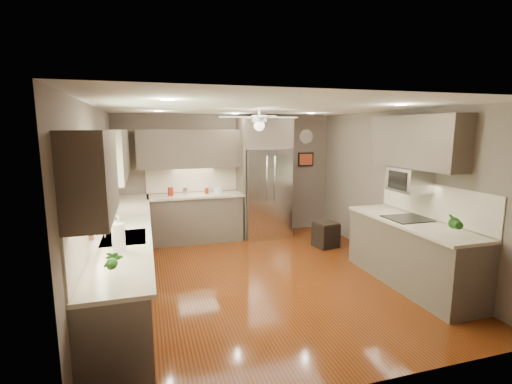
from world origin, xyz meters
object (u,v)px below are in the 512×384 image
bowl (219,192)px  microwave (409,180)px  canister_d (207,191)px  refrigerator (265,179)px  soap_bottle (115,218)px  potted_plant_left (113,260)px  stool (326,235)px  canister_b (185,191)px  potted_plant_right (455,223)px  canister_a (171,192)px  paper_towel (119,238)px

bowl → microwave: microwave is taller
canister_d → refrigerator: size_ratio=0.04×
soap_bottle → bowl: bearing=48.9°
potted_plant_left → stool: size_ratio=0.66×
canister_b → soap_bottle: bearing=-118.9°
potted_plant_right → microwave: microwave is taller
canister_a → paper_towel: paper_towel is taller
potted_plant_right → refrigerator: size_ratio=0.13×
potted_plant_right → microwave: size_ratio=0.59×
stool → bowl: bearing=148.2°
soap_bottle → paper_towel: 1.16m
bowl → soap_bottle: bearing=-131.1°
paper_towel → refrigerator: bearing=50.0°
canister_a → stool: bearing=-21.5°
canister_b → canister_d: bearing=-0.0°
paper_towel → bowl: bearing=62.3°
potted_plant_right → canister_b: bearing=126.6°
canister_d → paper_towel: bearing=-114.2°
canister_b → potted_plant_right: (2.82, -3.79, 0.09)m
potted_plant_left → refrigerator: bearing=55.9°
refrigerator → potted_plant_right: bearing=-72.2°
canister_a → potted_plant_right: (3.09, -3.75, 0.08)m
canister_b → potted_plant_left: 4.11m
microwave → refrigerator: bearing=116.1°
microwave → canister_b: bearing=136.7°
refrigerator → soap_bottle: bearing=-144.0°
potted_plant_right → paper_towel: (-3.84, 0.56, -0.02)m
stool → canister_a: bearing=158.5°
canister_d → stool: bearing=-28.8°
potted_plant_left → stool: bearing=39.0°
microwave → paper_towel: microwave is taller
potted_plant_left → bowl: bearing=67.0°
potted_plant_right → refrigerator: (-1.19, 3.72, 0.09)m
soap_bottle → refrigerator: refrigerator is taller
canister_d → soap_bottle: size_ratio=0.59×
microwave → canister_a: bearing=139.7°
soap_bottle → bowl: (1.81, 2.07, -0.07)m
potted_plant_right → stool: 2.81m
soap_bottle → refrigerator: bearing=36.0°
potted_plant_left → canister_a: bearing=79.3°
soap_bottle → stool: 3.84m
canister_a → canister_d: size_ratio=1.55×
paper_towel → microwave: bearing=6.5°
canister_d → potted_plant_right: size_ratio=0.34×
potted_plant_left → bowl: 4.32m
refrigerator → canister_b: bearing=177.5°
canister_d → canister_a: bearing=-176.5°
potted_plant_right → paper_towel: size_ratio=0.97×
canister_b → bowl: (0.67, -0.00, -0.05)m
soap_bottle → bowl: soap_bottle is taller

